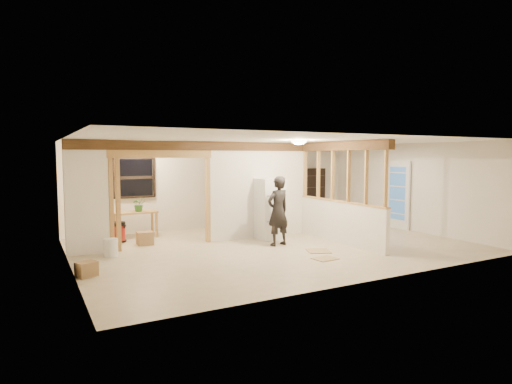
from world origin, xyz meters
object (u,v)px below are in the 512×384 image
refrigerator (270,209)px  bookshelf (312,194)px  shop_vac (118,232)px  work_table (136,224)px  woman (278,211)px

refrigerator → bookshelf: bookshelf is taller
refrigerator → shop_vac: (-3.55, 1.41, -0.53)m
refrigerator → work_table: (-3.02, 1.85, -0.44)m
shop_vac → woman: bearing=-33.8°
refrigerator → shop_vac: refrigerator is taller
woman → work_table: bearing=-53.0°
refrigerator → shop_vac: bearing=158.3°
refrigerator → shop_vac: size_ratio=3.06×
shop_vac → bookshelf: (6.46, 0.80, 0.61)m
woman → work_table: size_ratio=1.53×
work_table → bookshelf: (5.93, 0.35, 0.52)m
woman → shop_vac: 4.01m
bookshelf → woman: bearing=-136.4°
refrigerator → work_table: size_ratio=1.43×
woman → work_table: woman is taller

